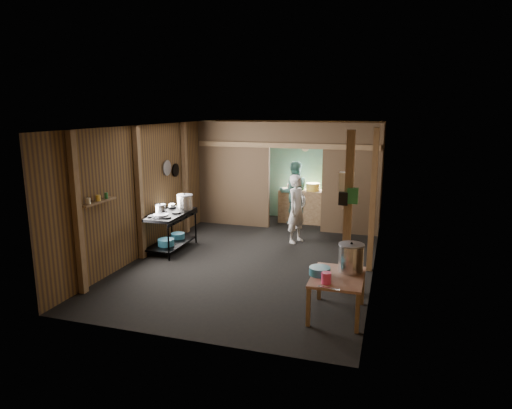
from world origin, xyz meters
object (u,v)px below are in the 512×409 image
(prep_table, at_px, (337,295))
(yellow_tub, at_px, (313,187))
(cook, at_px, (297,209))
(stove_pot_large, at_px, (185,202))
(pink_bucket, at_px, (326,278))
(stock_pot, at_px, (351,259))
(gas_range, at_px, (170,231))

(prep_table, height_order, yellow_tub, yellow_tub)
(cook, bearing_deg, stove_pot_large, 135.18)
(stove_pot_large, bearing_deg, yellow_tub, 50.55)
(prep_table, height_order, stove_pot_large, stove_pot_large)
(stove_pot_large, bearing_deg, cook, 23.20)
(yellow_tub, bearing_deg, pink_bucket, -78.03)
(stock_pot, distance_m, yellow_tub, 5.12)
(stove_pot_large, bearing_deg, stock_pot, -30.41)
(prep_table, bearing_deg, pink_bucket, -109.44)
(stock_pot, height_order, yellow_tub, yellow_tub)
(stock_pot, height_order, cook, cook)
(prep_table, xyz_separation_m, stock_pot, (0.15, 0.23, 0.50))
(stove_pot_large, relative_size, pink_bucket, 2.15)
(stove_pot_large, bearing_deg, pink_bucket, -38.52)
(yellow_tub, xyz_separation_m, cook, (-0.03, -1.79, -0.19))
(pink_bucket, bearing_deg, stock_pot, 64.11)
(pink_bucket, relative_size, cook, 0.11)
(gas_range, relative_size, yellow_tub, 3.90)
(stove_pot_large, distance_m, pink_bucket, 4.39)
(stove_pot_large, distance_m, stock_pot, 4.29)
(yellow_tub, bearing_deg, stock_pot, -73.77)
(gas_range, distance_m, stove_pot_large, 0.70)
(prep_table, xyz_separation_m, pink_bucket, (-0.12, -0.33, 0.37))
(prep_table, bearing_deg, stock_pot, 55.96)
(cook, bearing_deg, prep_table, -136.71)
(prep_table, bearing_deg, gas_range, 151.58)
(gas_range, relative_size, pink_bucket, 8.55)
(stock_pot, relative_size, cook, 0.29)
(yellow_tub, bearing_deg, stove_pot_large, -129.45)
(pink_bucket, xyz_separation_m, yellow_tub, (-1.16, 5.48, 0.28))
(pink_bucket, distance_m, yellow_tub, 5.60)
(gas_range, bearing_deg, stove_pot_large, 66.38)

